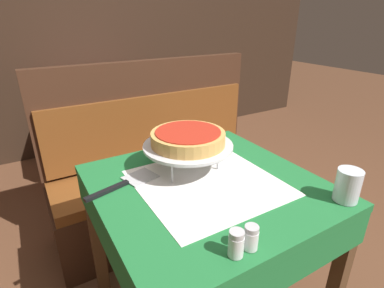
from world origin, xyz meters
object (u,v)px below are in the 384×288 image
at_px(pizza_server, 125,183).
at_px(water_glass_near, 348,185).
at_px(condiment_caddy, 109,84).
at_px(deep_dish_pizza, 188,138).
at_px(booth_bench, 164,180).
at_px(pepper_shaker, 251,237).
at_px(salt_shaker, 236,244).
at_px(dining_table_rear, 104,101).
at_px(napkin_holder, 183,136).
at_px(dining_table_front, 207,205).
at_px(pizza_pan_stand, 188,147).

relative_size(pizza_server, water_glass_near, 2.60).
bearing_deg(condiment_caddy, deep_dish_pizza, -95.57).
height_order(booth_bench, water_glass_near, booth_bench).
bearing_deg(pepper_shaker, condiment_caddy, 83.51).
height_order(booth_bench, salt_shaker, booth_bench).
height_order(dining_table_rear, pepper_shaker, pepper_shaker).
bearing_deg(condiment_caddy, salt_shaker, -97.83).
xyz_separation_m(dining_table_rear, napkin_holder, (0.00, -1.39, 0.15)).
xyz_separation_m(dining_table_front, water_glass_near, (0.33, -0.33, 0.16)).
xyz_separation_m(dining_table_rear, booth_bench, (0.07, -0.99, -0.31)).
relative_size(dining_table_rear, pizza_pan_stand, 2.29).
bearing_deg(pizza_pan_stand, dining_table_front, -85.44).
xyz_separation_m(booth_bench, condiment_caddy, (-0.02, 0.99, 0.45)).
bearing_deg(pizza_pan_stand, pizza_server, 176.02).
bearing_deg(pizza_server, napkin_holder, 30.25).
xyz_separation_m(pepper_shaker, napkin_holder, (0.18, 0.69, 0.01)).
relative_size(water_glass_near, napkin_holder, 1.12).
height_order(booth_bench, napkin_holder, booth_bench).
bearing_deg(pizza_pan_stand, napkin_holder, 66.06).
height_order(napkin_holder, condiment_caddy, condiment_caddy).
height_order(pizza_server, condiment_caddy, condiment_caddy).
relative_size(booth_bench, salt_shaker, 18.33).
bearing_deg(pizza_pan_stand, deep_dish_pizza, 93.58).
bearing_deg(water_glass_near, salt_shaker, -178.61).
xyz_separation_m(dining_table_front, booth_bench, (0.17, 0.75, -0.32)).
bearing_deg(condiment_caddy, booth_bench, -89.01).
bearing_deg(salt_shaker, pepper_shaker, 0.00).
distance_m(deep_dish_pizza, salt_shaker, 0.49).
distance_m(water_glass_near, napkin_holder, 0.72).
distance_m(dining_table_front, napkin_holder, 0.39).
xyz_separation_m(salt_shaker, condiment_caddy, (0.29, 2.09, -0.01)).
bearing_deg(deep_dish_pizza, pizza_server, 176.02).
relative_size(dining_table_rear, pizza_server, 2.77).
height_order(deep_dish_pizza, condiment_caddy, deep_dish_pizza).
height_order(dining_table_rear, deep_dish_pizza, deep_dish_pizza).
xyz_separation_m(deep_dish_pizza, condiment_caddy, (0.16, 1.62, -0.11)).
bearing_deg(dining_table_front, deep_dish_pizza, 94.56).
distance_m(pizza_pan_stand, salt_shaker, 0.49).
xyz_separation_m(booth_bench, water_glass_near, (0.17, -1.08, 0.48)).
xyz_separation_m(dining_table_rear, pizza_pan_stand, (-0.10, -1.61, 0.21)).
bearing_deg(dining_table_rear, deep_dish_pizza, -93.55).
bearing_deg(napkin_holder, salt_shaker, -108.32).
height_order(water_glass_near, salt_shaker, water_glass_near).
bearing_deg(dining_table_front, booth_bench, 77.63).
distance_m(napkin_holder, condiment_caddy, 1.39).
distance_m(pepper_shaker, napkin_holder, 0.72).
height_order(booth_bench, pepper_shaker, booth_bench).
bearing_deg(condiment_caddy, dining_table_rear, -175.44).
height_order(booth_bench, pizza_pan_stand, booth_bench).
bearing_deg(pizza_pan_stand, pepper_shaker, -99.67).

